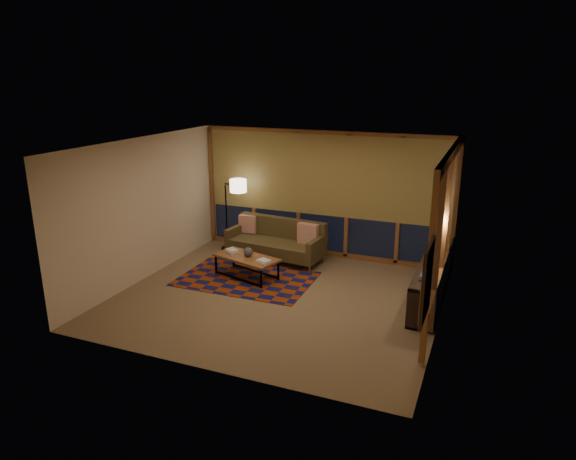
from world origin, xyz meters
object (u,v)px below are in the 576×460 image
at_px(sofa, 275,241).
at_px(bookshelf, 431,280).
at_px(coffee_table, 247,267).
at_px(floor_lamp, 226,213).

height_order(sofa, bookshelf, sofa).
relative_size(sofa, bookshelf, 0.76).
xyz_separation_m(sofa, bookshelf, (3.31, -0.78, -0.08)).
relative_size(sofa, coffee_table, 1.59).
distance_m(sofa, floor_lamp, 1.39).
distance_m(sofa, bookshelf, 3.40).
bearing_deg(floor_lamp, sofa, 3.45).
bearing_deg(floor_lamp, coffee_table, -35.11).
bearing_deg(coffee_table, bookshelf, 21.92).
relative_size(floor_lamp, bookshelf, 0.62).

